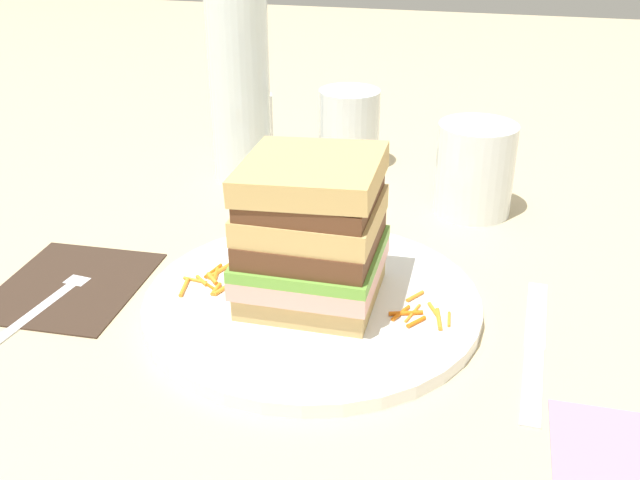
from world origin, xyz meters
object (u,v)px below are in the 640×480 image
(main_plate, at_px, (312,303))
(fork, at_px, (55,294))
(juice_glass, at_px, (474,174))
(napkin_dark, at_px, (71,285))
(knife, at_px, (535,348))
(water_bottle, at_px, (238,61))
(empty_tumbler_1, at_px, (250,123))
(sandwich, at_px, (312,233))
(empty_tumbler_0, at_px, (349,129))
(napkin_pink, at_px, (618,449))

(main_plate, bearing_deg, fork, -171.14)
(fork, bearing_deg, juice_glass, 38.40)
(napkin_dark, bearing_deg, main_plate, 3.30)
(napkin_dark, xyz_separation_m, juice_glass, (0.34, 0.25, 0.04))
(knife, height_order, juice_glass, juice_glass)
(knife, xyz_separation_m, water_bottle, (-0.34, 0.29, 0.14))
(main_plate, relative_size, empty_tumbler_1, 3.83)
(fork, height_order, empty_tumbler_1, empty_tumbler_1)
(sandwich, height_order, knife, sandwich)
(main_plate, height_order, empty_tumbler_0, empty_tumbler_0)
(fork, distance_m, knife, 0.41)
(sandwich, relative_size, fork, 0.75)
(main_plate, distance_m, empty_tumbler_1, 0.41)
(sandwich, distance_m, empty_tumbler_0, 0.35)
(napkin_dark, bearing_deg, knife, -0.53)
(main_plate, xyz_separation_m, empty_tumbler_1, (-0.18, 0.37, 0.03))
(sandwich, height_order, juice_glass, sandwich)
(knife, bearing_deg, empty_tumbler_0, 121.84)
(water_bottle, bearing_deg, empty_tumbler_0, 29.80)
(main_plate, distance_m, knife, 0.19)
(napkin_dark, distance_m, fork, 0.02)
(sandwich, xyz_separation_m, juice_glass, (0.12, 0.24, -0.03))
(empty_tumbler_1, bearing_deg, empty_tumbler_0, -11.41)
(empty_tumbler_0, bearing_deg, napkin_pink, -59.33)
(sandwich, height_order, fork, sandwich)
(water_bottle, height_order, napkin_pink, water_bottle)
(sandwich, distance_m, water_bottle, 0.32)
(fork, bearing_deg, napkin_pink, -10.42)
(sandwich, distance_m, fork, 0.24)
(knife, bearing_deg, empty_tumbler_1, 133.09)
(water_bottle, height_order, empty_tumbler_1, water_bottle)
(sandwich, relative_size, knife, 0.63)
(sandwich, xyz_separation_m, napkin_pink, (0.24, -0.12, -0.07))
(main_plate, xyz_separation_m, sandwich, (-0.00, 0.00, 0.07))
(knife, bearing_deg, water_bottle, 139.30)
(sandwich, relative_size, empty_tumbler_1, 1.68)
(sandwich, relative_size, napkin_pink, 1.48)
(juice_glass, distance_m, empty_tumbler_0, 0.19)
(empty_tumbler_0, bearing_deg, fork, -116.12)
(water_bottle, bearing_deg, empty_tumbler_1, 103.35)
(main_plate, bearing_deg, napkin_dark, -176.70)
(napkin_dark, distance_m, napkin_pink, 0.47)
(water_bottle, distance_m, empty_tumbler_0, 0.16)
(empty_tumbler_0, height_order, napkin_pink, empty_tumbler_0)
(napkin_dark, height_order, juice_glass, juice_glass)
(juice_glass, bearing_deg, fork, -141.60)
(water_bottle, xyz_separation_m, napkin_pink, (0.39, -0.40, -0.14))
(fork, xyz_separation_m, juice_glass, (0.34, 0.27, 0.04))
(empty_tumbler_0, xyz_separation_m, napkin_pink, (0.27, -0.46, -0.05))
(sandwich, bearing_deg, napkin_pink, -27.05)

